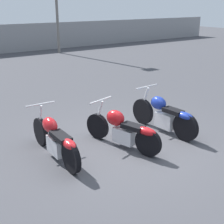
{
  "coord_description": "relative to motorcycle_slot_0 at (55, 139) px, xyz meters",
  "views": [
    {
      "loc": [
        -3.83,
        -4.78,
        2.99
      ],
      "look_at": [
        0.0,
        0.6,
        0.65
      ],
      "focal_mm": 50.0,
      "sensor_mm": 36.0,
      "label": 1
    }
  ],
  "objects": [
    {
      "name": "ground_plane",
      "position": [
        1.47,
        -0.48,
        -0.42
      ],
      "size": [
        60.0,
        60.0,
        0.0
      ],
      "primitive_type": "plane",
      "color": "#424247"
    },
    {
      "name": "motorcycle_slot_0",
      "position": [
        0.0,
        0.0,
        0.0
      ],
      "size": [
        0.64,
        2.07,
        0.98
      ],
      "rotation": [
        0.0,
        0.0,
        -0.02
      ],
      "color": "black",
      "rests_on": "ground_plane"
    },
    {
      "name": "motorcycle_slot_1",
      "position": [
        1.41,
        -0.37,
        -0.0
      ],
      "size": [
        0.81,
        1.94,
        0.96
      ],
      "rotation": [
        0.0,
        0.0,
        0.26
      ],
      "color": "black",
      "rests_on": "ground_plane"
    },
    {
      "name": "motorcycle_slot_2",
      "position": [
        2.72,
        -0.28,
        0.02
      ],
      "size": [
        0.72,
        2.03,
        1.02
      ],
      "rotation": [
        0.0,
        0.0,
        0.06
      ],
      "color": "black",
      "rests_on": "ground_plane"
    }
  ]
}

